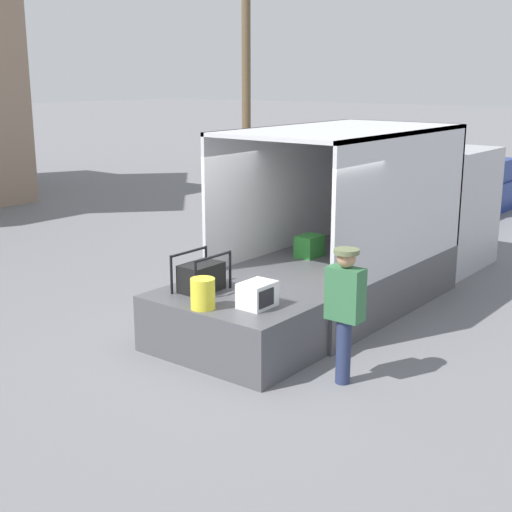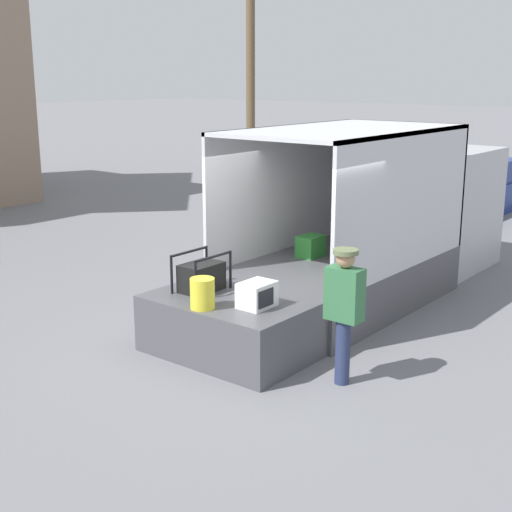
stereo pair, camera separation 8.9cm
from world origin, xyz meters
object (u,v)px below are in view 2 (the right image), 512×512
object	(u,v)px
microwave	(257,295)
pickup_truck_blue	(466,193)
worker_person	(344,303)
box_truck	(394,229)
portable_generator	(203,276)
orange_bucket	(202,293)
utility_pole	(251,58)

from	to	relation	value
microwave	pickup_truck_blue	size ratio (longest dim) A/B	0.08
microwave	worker_person	world-z (taller)	worker_person
box_truck	worker_person	xyz separation A→B (m)	(-4.41, -1.69, 0.06)
portable_generator	pickup_truck_blue	distance (m)	11.58
box_truck	pickup_truck_blue	world-z (taller)	box_truck
orange_bucket	worker_person	world-z (taller)	worker_person
box_truck	worker_person	distance (m)	4.73
worker_person	microwave	bearing A→B (deg)	98.54
box_truck	orange_bucket	distance (m)	5.06
microwave	pickup_truck_blue	bearing A→B (deg)	10.07
box_truck	pickup_truck_blue	distance (m)	7.22
pickup_truck_blue	orange_bucket	bearing A→B (deg)	-172.68
portable_generator	utility_pole	xyz separation A→B (m)	(10.98, 8.07, 3.20)
box_truck	worker_person	world-z (taller)	box_truck
orange_bucket	portable_generator	bearing A→B (deg)	42.48
microwave	portable_generator	bearing A→B (deg)	84.33
box_truck	orange_bucket	xyz separation A→B (m)	(-5.06, 0.00, 0.01)
microwave	orange_bucket	xyz separation A→B (m)	(-0.47, 0.51, 0.03)
box_truck	portable_generator	xyz separation A→B (m)	(-4.49, 0.53, 0.01)
microwave	portable_generator	world-z (taller)	portable_generator
orange_bucket	pickup_truck_blue	bearing A→B (deg)	7.32
microwave	box_truck	bearing A→B (deg)	6.30
microwave	worker_person	distance (m)	1.19
worker_person	portable_generator	bearing A→B (deg)	91.92
portable_generator	worker_person	bearing A→B (deg)	-88.08
microwave	portable_generator	distance (m)	1.04
worker_person	pickup_truck_blue	xyz separation A→B (m)	(11.45, 3.24, -0.45)
worker_person	utility_pole	xyz separation A→B (m)	(10.90, 10.29, 3.15)
orange_bucket	pickup_truck_blue	world-z (taller)	pickup_truck_blue
portable_generator	orange_bucket	xyz separation A→B (m)	(-0.57, -0.52, -0.01)
microwave	worker_person	size ratio (longest dim) A/B	0.27
box_truck	microwave	distance (m)	4.62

